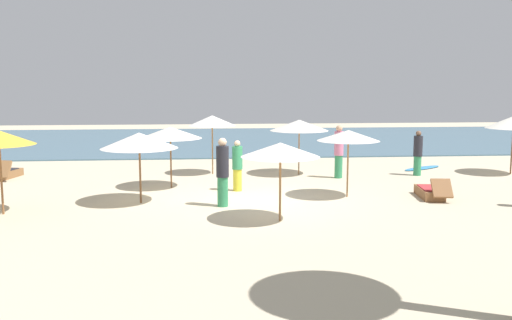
% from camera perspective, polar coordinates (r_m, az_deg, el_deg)
% --- Properties ---
extents(ground_plane, '(60.00, 60.00, 0.00)m').
position_cam_1_polar(ground_plane, '(17.23, -0.20, -3.96)').
color(ground_plane, beige).
extents(ocean_water, '(48.00, 16.00, 0.06)m').
position_cam_1_polar(ocean_water, '(34.02, -2.60, 2.00)').
color(ocean_water, '#476B7F').
rests_on(ocean_water, ground_plane).
extents(umbrella_1, '(2.23, 2.23, 2.07)m').
position_cam_1_polar(umbrella_1, '(16.84, -11.58, 1.92)').
color(umbrella_1, brown).
rests_on(umbrella_1, ground_plane).
extents(umbrella_2, '(2.00, 2.00, 2.02)m').
position_cam_1_polar(umbrella_2, '(14.32, 2.45, 1.02)').
color(umbrella_2, olive).
rests_on(umbrella_2, ground_plane).
extents(umbrella_4, '(1.91, 1.91, 2.06)m').
position_cam_1_polar(umbrella_4, '(17.57, 9.21, 2.42)').
color(umbrella_4, olive).
rests_on(umbrella_4, ground_plane).
extents(umbrella_5, '(2.22, 2.22, 2.08)m').
position_cam_1_polar(umbrella_5, '(21.65, 4.34, 3.48)').
color(umbrella_5, olive).
rests_on(umbrella_5, ground_plane).
extents(umbrella_6, '(1.80, 1.80, 2.25)m').
position_cam_1_polar(umbrella_6, '(21.70, -4.40, 3.94)').
color(umbrella_6, olive).
rests_on(umbrella_6, ground_plane).
extents(umbrella_7, '(2.09, 2.09, 2.04)m').
position_cam_1_polar(umbrella_7, '(19.09, -8.55, 2.72)').
color(umbrella_7, brown).
rests_on(umbrella_7, ground_plane).
extents(lounger_0, '(0.80, 1.76, 0.67)m').
position_cam_1_polar(lounger_0, '(18.24, 17.03, -3.09)').
color(lounger_0, brown).
rests_on(lounger_0, ground_plane).
extents(lounger_6, '(0.95, 1.73, 0.74)m').
position_cam_1_polar(lounger_6, '(22.78, -23.80, -1.26)').
color(lounger_6, olive).
rests_on(lounger_6, ground_plane).
extents(person_0, '(0.44, 0.44, 1.69)m').
position_cam_1_polar(person_0, '(22.28, 15.85, 0.68)').
color(person_0, '#338C59').
rests_on(person_0, ground_plane).
extents(person_1, '(0.40, 0.40, 1.94)m').
position_cam_1_polar(person_1, '(21.08, 8.27, 0.89)').
color(person_1, '#338C59').
rests_on(person_1, ground_plane).
extents(person_3, '(0.43, 0.43, 1.96)m').
position_cam_1_polar(person_3, '(16.17, -3.36, -1.19)').
color(person_3, '#338C59').
rests_on(person_3, ground_plane).
extents(person_4, '(0.33, 0.33, 1.65)m').
position_cam_1_polar(person_4, '(18.44, -1.87, -0.56)').
color(person_4, yellow).
rests_on(person_4, ground_plane).
extents(surfboard, '(2.06, 1.53, 0.07)m').
position_cam_1_polar(surfboard, '(24.11, 16.27, -0.77)').
color(surfboard, '#338CCC').
rests_on(surfboard, ground_plane).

